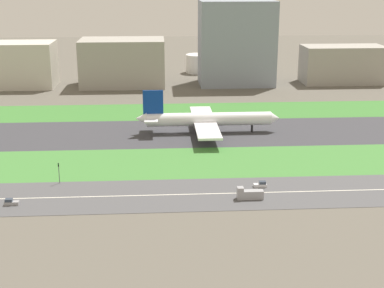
{
  "coord_description": "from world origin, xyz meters",
  "views": [
    {
      "loc": [
        -6.44,
        -241.65,
        69.32
      ],
      "look_at": [
        6.7,
        -36.5,
        6.0
      ],
      "focal_mm": 52.13,
      "sensor_mm": 36.0,
      "label": 1
    }
  ],
  "objects_px": {
    "car_1": "(11,202)",
    "hangar_building": "(123,62)",
    "car_0": "(261,185)",
    "terminal_building": "(24,65)",
    "cargo_warehouse": "(342,64)",
    "traffic_light": "(59,172)",
    "truck_0": "(249,194)",
    "office_tower": "(236,43)",
    "fuel_tank_centre": "(242,63)",
    "airliner": "(205,119)",
    "fuel_tank_west": "(199,63)"
  },
  "relations": [
    {
      "from": "airliner",
      "to": "car_0",
      "type": "relative_size",
      "value": 14.77
    },
    {
      "from": "office_tower",
      "to": "hangar_building",
      "type": "bearing_deg",
      "value": 180.0
    },
    {
      "from": "hangar_building",
      "to": "fuel_tank_west",
      "type": "relative_size",
      "value": 2.74
    },
    {
      "from": "office_tower",
      "to": "cargo_warehouse",
      "type": "height_order",
      "value": "office_tower"
    },
    {
      "from": "truck_0",
      "to": "fuel_tank_centre",
      "type": "height_order",
      "value": "fuel_tank_centre"
    },
    {
      "from": "car_1",
      "to": "truck_0",
      "type": "distance_m",
      "value": 74.91
    },
    {
      "from": "car_0",
      "to": "hangar_building",
      "type": "relative_size",
      "value": 0.08
    },
    {
      "from": "car_0",
      "to": "hangar_building",
      "type": "bearing_deg",
      "value": 107.04
    },
    {
      "from": "fuel_tank_centre",
      "to": "cargo_warehouse",
      "type": "bearing_deg",
      "value": -37.26
    },
    {
      "from": "fuel_tank_centre",
      "to": "hangar_building",
      "type": "bearing_deg",
      "value": -151.7
    },
    {
      "from": "car_1",
      "to": "hangar_building",
      "type": "height_order",
      "value": "hangar_building"
    },
    {
      "from": "cargo_warehouse",
      "to": "fuel_tank_west",
      "type": "height_order",
      "value": "cargo_warehouse"
    },
    {
      "from": "airliner",
      "to": "fuel_tank_west",
      "type": "height_order",
      "value": "airliner"
    },
    {
      "from": "traffic_light",
      "to": "terminal_building",
      "type": "bearing_deg",
      "value": 105.89
    },
    {
      "from": "car_1",
      "to": "terminal_building",
      "type": "distance_m",
      "value": 196.06
    },
    {
      "from": "traffic_light",
      "to": "office_tower",
      "type": "xyz_separation_m",
      "value": [
        85.19,
        174.01,
        22.14
      ]
    },
    {
      "from": "cargo_warehouse",
      "to": "traffic_light",
      "type": "bearing_deg",
      "value": -131.75
    },
    {
      "from": "airliner",
      "to": "car_1",
      "type": "bearing_deg",
      "value": -130.91
    },
    {
      "from": "airliner",
      "to": "fuel_tank_centre",
      "type": "xyz_separation_m",
      "value": [
        40.65,
        159.0,
        0.37
      ]
    },
    {
      "from": "car_1",
      "to": "fuel_tank_centre",
      "type": "bearing_deg",
      "value": -114.55
    },
    {
      "from": "car_1",
      "to": "fuel_tank_centre",
      "type": "xyz_separation_m",
      "value": [
        108.24,
        237.0,
        5.68
      ]
    },
    {
      "from": "car_1",
      "to": "car_0",
      "type": "height_order",
      "value": "same"
    },
    {
      "from": "traffic_light",
      "to": "fuel_tank_centre",
      "type": "xyz_separation_m",
      "value": [
        96.17,
        219.01,
        2.31
      ]
    },
    {
      "from": "truck_0",
      "to": "office_tower",
      "type": "xyz_separation_m",
      "value": [
        22.35,
        192.0,
        24.76
      ]
    },
    {
      "from": "traffic_light",
      "to": "terminal_building",
      "type": "height_order",
      "value": "terminal_building"
    },
    {
      "from": "hangar_building",
      "to": "fuel_tank_west",
      "type": "distance_m",
      "value": 69.47
    },
    {
      "from": "traffic_light",
      "to": "fuel_tank_west",
      "type": "relative_size",
      "value": 0.37
    },
    {
      "from": "car_0",
      "to": "traffic_light",
      "type": "relative_size",
      "value": 0.61
    },
    {
      "from": "traffic_light",
      "to": "office_tower",
      "type": "bearing_deg",
      "value": 63.91
    },
    {
      "from": "fuel_tank_west",
      "to": "airliner",
      "type": "bearing_deg",
      "value": -93.37
    },
    {
      "from": "truck_0",
      "to": "fuel_tank_west",
      "type": "xyz_separation_m",
      "value": [
        2.05,
        237.0,
        4.87
      ]
    },
    {
      "from": "cargo_warehouse",
      "to": "airliner",
      "type": "bearing_deg",
      "value": -131.2
    },
    {
      "from": "car_1",
      "to": "traffic_light",
      "type": "xyz_separation_m",
      "value": [
        12.07,
        17.99,
        3.37
      ]
    },
    {
      "from": "terminal_building",
      "to": "hangar_building",
      "type": "bearing_deg",
      "value": 0.0
    },
    {
      "from": "airliner",
      "to": "truck_0",
      "type": "height_order",
      "value": "airliner"
    },
    {
      "from": "airliner",
      "to": "hangar_building",
      "type": "xyz_separation_m",
      "value": [
        -42.92,
        114.0,
        8.48
      ]
    },
    {
      "from": "car_0",
      "to": "terminal_building",
      "type": "relative_size",
      "value": 0.11
    },
    {
      "from": "terminal_building",
      "to": "airliner",
      "type": "bearing_deg",
      "value": -47.33
    },
    {
      "from": "fuel_tank_centre",
      "to": "traffic_light",
      "type": "bearing_deg",
      "value": -113.71
    },
    {
      "from": "terminal_building",
      "to": "fuel_tank_centre",
      "type": "distance_m",
      "value": 152.69
    },
    {
      "from": "truck_0",
      "to": "office_tower",
      "type": "height_order",
      "value": "office_tower"
    },
    {
      "from": "airliner",
      "to": "terminal_building",
      "type": "bearing_deg",
      "value": 132.67
    },
    {
      "from": "fuel_tank_west",
      "to": "terminal_building",
      "type": "bearing_deg",
      "value": -158.53
    },
    {
      "from": "fuel_tank_centre",
      "to": "office_tower",
      "type": "bearing_deg",
      "value": -103.71
    },
    {
      "from": "car_0",
      "to": "airliner",
      "type": "bearing_deg",
      "value": 100.71
    },
    {
      "from": "traffic_light",
      "to": "office_tower",
      "type": "relative_size",
      "value": 0.14
    },
    {
      "from": "office_tower",
      "to": "truck_0",
      "type": "bearing_deg",
      "value": -96.64
    },
    {
      "from": "airliner",
      "to": "office_tower",
      "type": "distance_m",
      "value": 119.52
    },
    {
      "from": "car_1",
      "to": "car_0",
      "type": "bearing_deg",
      "value": -172.91
    },
    {
      "from": "truck_0",
      "to": "office_tower",
      "type": "distance_m",
      "value": 194.88
    }
  ]
}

